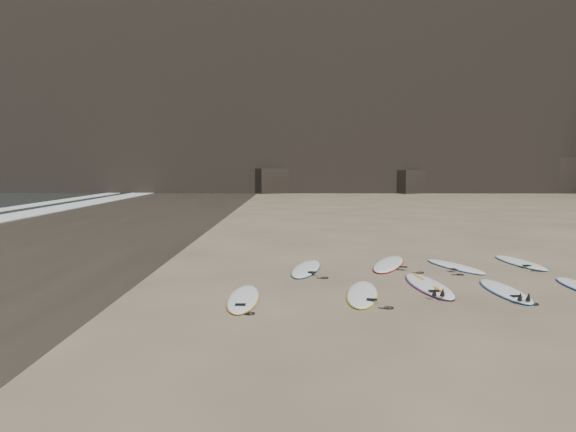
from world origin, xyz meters
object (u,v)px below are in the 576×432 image
surfboard_8 (520,262)px  surfboard_1 (362,293)px  surfboard_3 (505,290)px  surfboard_2 (429,285)px  surfboard_5 (306,268)px  surfboard_6 (389,264)px  surfboard_7 (455,266)px  surfboard_0 (243,298)px

surfboard_8 → surfboard_1: bearing=-149.6°
surfboard_3 → surfboard_2: bearing=159.5°
surfboard_5 → surfboard_8: 6.07m
surfboard_1 → surfboard_6: size_ratio=0.91×
surfboard_5 → surfboard_7: (4.01, 0.39, -0.00)m
surfboard_5 → surfboard_8: surfboard_5 is taller
surfboard_1 → surfboard_5: size_ratio=0.99×
surfboard_0 → surfboard_3: (5.58, 0.75, -0.00)m
surfboard_6 → surfboard_8: bearing=23.2°
surfboard_0 → surfboard_6: size_ratio=0.89×
surfboard_2 → surfboard_8: 4.49m
surfboard_1 → surfboard_3: (3.12, 0.31, -0.00)m
surfboard_2 → surfboard_7: surfboard_2 is taller
surfboard_1 → surfboard_3: 3.13m
surfboard_2 → surfboard_3: (1.52, -0.51, -0.01)m
surfboard_2 → surfboard_5: size_ratio=1.07×
surfboard_6 → surfboard_3: bearing=-40.6°
surfboard_5 → surfboard_8: (5.99, 1.00, -0.00)m
surfboard_5 → surfboard_6: surfboard_6 is taller
surfboard_1 → surfboard_2: size_ratio=0.92×
surfboard_7 → surfboard_8: bearing=-3.5°
surfboard_8 → surfboard_5: bearing=-178.7°
surfboard_3 → surfboard_6: size_ratio=0.87×
surfboard_2 → surfboard_5: surfboard_2 is taller
surfboard_8 → surfboard_7: bearing=-171.0°
surfboard_2 → surfboard_6: 2.81m
surfboard_1 → surfboard_6: bearing=80.7°
surfboard_3 → surfboard_6: 3.82m
surfboard_0 → surfboard_7: surfboard_0 is taller
surfboard_0 → surfboard_7: size_ratio=1.04×
surfboard_0 → surfboard_1: 2.51m
surfboard_5 → surfboard_7: 4.03m
surfboard_1 → surfboard_6: surfboard_6 is taller
surfboard_5 → surfboard_6: bearing=28.0°
surfboard_1 → surfboard_5: bearing=119.7°
surfboard_6 → surfboard_7: size_ratio=1.17×
surfboard_5 → surfboard_3: bearing=-20.7°
surfboard_5 → surfboard_8: size_ratio=1.04×
surfboard_0 → surfboard_3: surfboard_0 is taller
surfboard_2 → surfboard_1: bearing=-157.5°
surfboard_1 → surfboard_8: surfboard_1 is taller
surfboard_5 → surfboard_2: bearing=-26.7°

